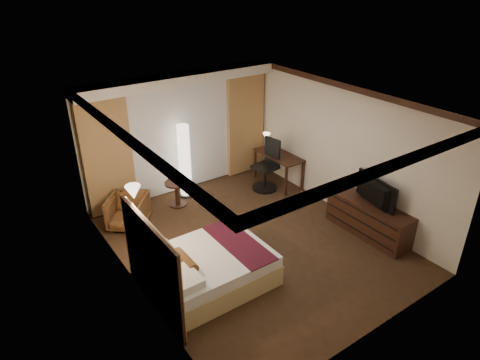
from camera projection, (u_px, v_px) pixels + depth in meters
floor at (252, 242)px, 8.08m from camera, size 4.50×5.50×0.01m
ceiling at (254, 103)px, 6.86m from camera, size 4.50×5.50×0.01m
back_wall at (179, 133)px, 9.48m from camera, size 4.50×0.02×2.70m
left_wall at (131, 217)px, 6.32m from camera, size 0.02×5.50×2.70m
right_wall at (343, 150)px, 8.63m from camera, size 0.02×5.50×2.70m
crown_molding at (254, 107)px, 6.89m from camera, size 4.50×5.50×0.12m
soffit at (181, 79)px, 8.74m from camera, size 4.50×0.50×0.20m
curtain_sheer at (181, 138)px, 9.47m from camera, size 2.48×0.04×2.45m
curtain_left_drape at (107, 157)px, 8.56m from camera, size 1.00×0.14×2.45m
curtain_right_drape at (245, 124)px, 10.30m from camera, size 1.00×0.14×2.45m
wall_sconce at (133, 192)px, 6.45m from camera, size 0.24×0.24×0.24m
bed at (210, 268)px, 6.95m from camera, size 1.90×1.48×0.56m
headboard at (153, 266)px, 6.25m from camera, size 0.12×1.78×1.50m
armchair at (128, 210)px, 8.42m from camera, size 0.98×0.98×0.74m
side_table at (177, 194)px, 9.21m from camera, size 0.51×0.51×0.56m
floor_lamp at (185, 161)px, 9.36m from camera, size 0.35×0.35×1.68m
desk at (278, 169)px, 10.09m from camera, size 0.55×1.25×0.75m
desk_lamp at (266, 141)px, 10.19m from camera, size 0.18×0.18×0.34m
office_chair at (265, 165)px, 9.73m from camera, size 0.65×0.65×1.21m
dresser at (368, 219)px, 8.19m from camera, size 0.50×1.72×0.67m
television at (372, 190)px, 7.89m from camera, size 0.76×1.11×0.13m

